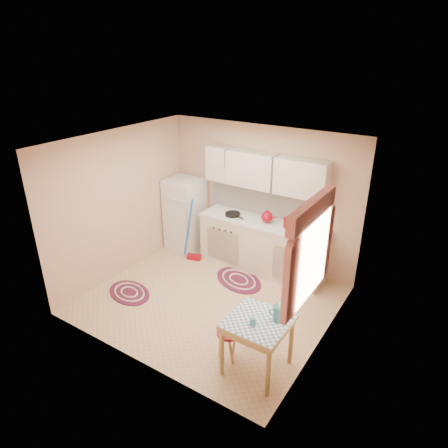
{
  "coord_description": "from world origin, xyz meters",
  "views": [
    {
      "loc": [
        3.04,
        -4.31,
        3.69
      ],
      "look_at": [
        0.09,
        0.25,
        1.25
      ],
      "focal_mm": 32.0,
      "sensor_mm": 36.0,
      "label": 1
    }
  ],
  "objects_px": {
    "fridge": "(185,214)",
    "base_cabinets": "(262,247)",
    "table": "(257,345)",
    "stool": "(229,345)"
  },
  "relations": [
    {
      "from": "base_cabinets",
      "to": "table",
      "type": "relative_size",
      "value": 3.12
    },
    {
      "from": "base_cabinets",
      "to": "table",
      "type": "distance_m",
      "value": 2.45
    },
    {
      "from": "table",
      "to": "stool",
      "type": "bearing_deg",
      "value": -173.61
    },
    {
      "from": "fridge",
      "to": "table",
      "type": "bearing_deg",
      "value": -37.89
    },
    {
      "from": "base_cabinets",
      "to": "stool",
      "type": "relative_size",
      "value": 5.36
    },
    {
      "from": "base_cabinets",
      "to": "fridge",
      "type": "bearing_deg",
      "value": -178.27
    },
    {
      "from": "fridge",
      "to": "base_cabinets",
      "type": "distance_m",
      "value": 1.67
    },
    {
      "from": "base_cabinets",
      "to": "stool",
      "type": "xyz_separation_m",
      "value": [
        0.72,
        -2.23,
        -0.23
      ]
    },
    {
      "from": "fridge",
      "to": "base_cabinets",
      "type": "bearing_deg",
      "value": 1.73
    },
    {
      "from": "base_cabinets",
      "to": "stool",
      "type": "bearing_deg",
      "value": -72.21
    }
  ]
}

